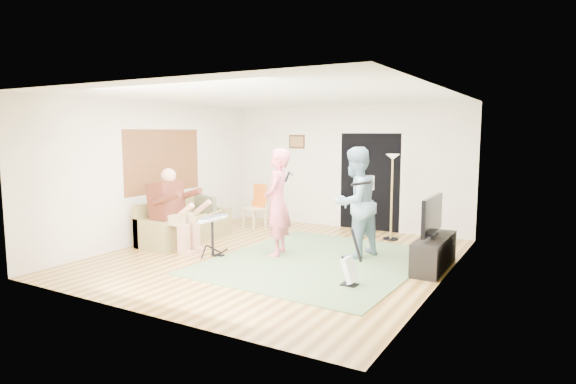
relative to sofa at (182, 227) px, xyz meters
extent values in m
plane|color=brown|center=(2.29, -0.18, -0.26)|extent=(6.00, 6.00, 0.00)
plane|color=white|center=(2.29, -0.18, 2.44)|extent=(6.00, 6.00, 0.00)
plane|color=brown|center=(-0.46, 0.02, 1.29)|extent=(0.00, 2.05, 2.05)
plane|color=black|center=(2.84, 2.81, 0.79)|extent=(2.10, 0.00, 2.10)
cube|color=#3F2314|center=(1.04, 2.81, 1.64)|extent=(0.42, 0.03, 0.32)
cube|color=#547144|center=(3.03, -0.07, -0.25)|extent=(3.29, 3.82, 0.02)
cube|color=olive|center=(0.09, 0.00, -0.07)|extent=(0.79, 1.57, 0.39)
cube|color=olive|center=(-0.25, 0.00, 0.13)|extent=(0.15, 1.94, 0.79)
cube|color=olive|center=(0.09, 0.88, 0.02)|extent=(0.79, 0.19, 0.56)
cube|color=olive|center=(0.09, -0.88, 0.02)|extent=(0.79, 0.19, 0.56)
cube|color=#592619|center=(0.24, -0.65, 0.63)|extent=(0.41, 0.54, 0.68)
sphere|color=tan|center=(0.31, -0.65, 1.08)|extent=(0.27, 0.27, 0.27)
cylinder|color=black|center=(1.29, -0.65, 0.07)|extent=(0.04, 0.04, 0.62)
cube|color=white|center=(1.29, -0.65, 0.37)|extent=(0.12, 0.62, 0.04)
imported|color=#D65D6D|center=(2.24, -0.07, 0.66)|extent=(0.63, 0.78, 1.85)
imported|color=#7395A9|center=(3.44, 0.49, 0.68)|extent=(0.97, 1.10, 1.88)
cube|color=black|center=(3.98, -1.01, -0.25)|extent=(0.22, 0.18, 0.03)
cube|color=silver|center=(3.98, -1.01, -0.03)|extent=(0.17, 0.26, 0.35)
cylinder|color=black|center=(4.07, -1.01, 0.33)|extent=(0.18, 0.04, 0.46)
cylinder|color=black|center=(3.56, 2.11, -0.25)|extent=(0.30, 0.30, 0.03)
cylinder|color=#AC904A|center=(3.56, 2.11, 0.56)|extent=(0.04, 0.04, 1.61)
cone|color=white|center=(3.56, 2.11, 1.38)|extent=(0.27, 0.27, 0.11)
cube|color=beige|center=(0.54, 1.75, 0.18)|extent=(0.50, 0.50, 0.04)
cube|color=orange|center=(0.54, 1.94, 0.50)|extent=(0.39, 0.18, 0.41)
cube|color=black|center=(4.79, 0.44, -0.01)|extent=(0.40, 1.40, 0.50)
cube|color=black|center=(4.74, 0.44, 0.59)|extent=(0.06, 1.10, 0.58)
camera|label=1|loc=(6.46, -7.03, 1.86)|focal=30.00mm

